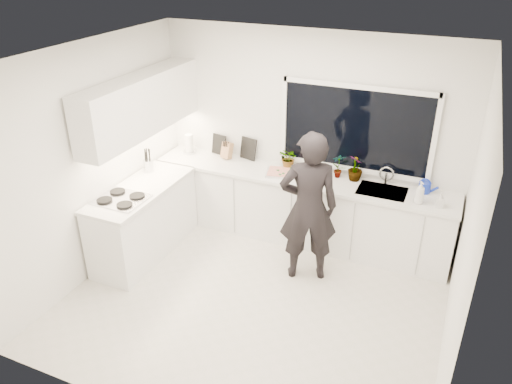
% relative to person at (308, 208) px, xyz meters
% --- Properties ---
extents(floor, '(4.00, 3.50, 0.02)m').
position_rel_person_xyz_m(floor, '(-0.37, -0.70, -0.93)').
color(floor, beige).
rests_on(floor, ground).
extents(wall_back, '(4.00, 0.02, 2.70)m').
position_rel_person_xyz_m(wall_back, '(-0.37, 1.06, 0.43)').
color(wall_back, white).
rests_on(wall_back, ground).
extents(wall_left, '(0.02, 3.50, 2.70)m').
position_rel_person_xyz_m(wall_left, '(-2.38, -0.70, 0.43)').
color(wall_left, white).
rests_on(wall_left, ground).
extents(wall_right, '(0.02, 3.50, 2.70)m').
position_rel_person_xyz_m(wall_right, '(1.64, -0.70, 0.43)').
color(wall_right, white).
rests_on(wall_right, ground).
extents(ceiling, '(4.00, 3.50, 0.02)m').
position_rel_person_xyz_m(ceiling, '(-0.37, -0.70, 1.79)').
color(ceiling, white).
rests_on(ceiling, wall_back).
extents(window, '(1.80, 0.02, 1.00)m').
position_rel_person_xyz_m(window, '(0.23, 1.03, 0.63)').
color(window, black).
rests_on(window, wall_back).
extents(base_cabinets_back, '(3.92, 0.58, 0.88)m').
position_rel_person_xyz_m(base_cabinets_back, '(-0.37, 0.75, -0.48)').
color(base_cabinets_back, white).
rests_on(base_cabinets_back, floor).
extents(base_cabinets_left, '(0.58, 1.60, 0.88)m').
position_rel_person_xyz_m(base_cabinets_left, '(-2.04, -0.35, -0.48)').
color(base_cabinets_left, white).
rests_on(base_cabinets_left, floor).
extents(countertop_back, '(3.94, 0.62, 0.04)m').
position_rel_person_xyz_m(countertop_back, '(-0.37, 0.74, -0.02)').
color(countertop_back, silver).
rests_on(countertop_back, base_cabinets_back).
extents(countertop_left, '(0.62, 1.60, 0.04)m').
position_rel_person_xyz_m(countertop_left, '(-2.04, -0.35, -0.02)').
color(countertop_left, silver).
rests_on(countertop_left, base_cabinets_left).
extents(upper_cabinets, '(0.34, 2.10, 0.70)m').
position_rel_person_xyz_m(upper_cabinets, '(-2.16, 0.00, 0.93)').
color(upper_cabinets, white).
rests_on(upper_cabinets, wall_left).
extents(sink, '(0.58, 0.42, 0.14)m').
position_rel_person_xyz_m(sink, '(0.68, 0.75, -0.05)').
color(sink, silver).
rests_on(sink, countertop_back).
extents(faucet, '(0.03, 0.03, 0.22)m').
position_rel_person_xyz_m(faucet, '(0.68, 0.95, 0.11)').
color(faucet, silver).
rests_on(faucet, countertop_back).
extents(stovetop, '(0.56, 0.48, 0.03)m').
position_rel_person_xyz_m(stovetop, '(-2.06, -0.70, 0.02)').
color(stovetop, black).
rests_on(stovetop, countertop_left).
extents(person, '(0.79, 0.66, 1.83)m').
position_rel_person_xyz_m(person, '(0.00, 0.00, 0.00)').
color(person, black).
rests_on(person, floor).
extents(pizza_tray, '(0.52, 0.43, 0.03)m').
position_rel_person_xyz_m(pizza_tray, '(-0.57, 0.72, 0.02)').
color(pizza_tray, silver).
rests_on(pizza_tray, countertop_back).
extents(pizza, '(0.47, 0.39, 0.01)m').
position_rel_person_xyz_m(pizza, '(-0.57, 0.72, 0.04)').
color(pizza, '#B33E17').
rests_on(pizza, pizza_tray).
extents(watering_can, '(0.14, 0.14, 0.13)m').
position_rel_person_xyz_m(watering_can, '(1.15, 0.91, 0.07)').
color(watering_can, '#132BB2').
rests_on(watering_can, countertop_back).
extents(paper_towel_roll, '(0.14, 0.14, 0.26)m').
position_rel_person_xyz_m(paper_towel_roll, '(-2.04, 0.85, 0.13)').
color(paper_towel_roll, silver).
rests_on(paper_towel_roll, countertop_back).
extents(knife_block, '(0.15, 0.13, 0.22)m').
position_rel_person_xyz_m(knife_block, '(-1.47, 0.89, 0.11)').
color(knife_block, '#9F7B4A').
rests_on(knife_block, countertop_back).
extents(utensil_crock, '(0.14, 0.14, 0.16)m').
position_rel_person_xyz_m(utensil_crock, '(-2.22, 0.10, 0.08)').
color(utensil_crock, silver).
rests_on(utensil_crock, countertop_left).
extents(picture_frame_large, '(0.22, 0.06, 0.28)m').
position_rel_person_xyz_m(picture_frame_large, '(-1.65, 0.99, 0.14)').
color(picture_frame_large, black).
rests_on(picture_frame_large, countertop_back).
extents(picture_frame_small, '(0.25, 0.08, 0.30)m').
position_rel_person_xyz_m(picture_frame_small, '(-1.19, 0.99, 0.15)').
color(picture_frame_small, black).
rests_on(picture_frame_small, countertop_back).
extents(herb_plants, '(1.16, 0.30, 0.34)m').
position_rel_person_xyz_m(herb_plants, '(-0.17, 0.91, 0.16)').
color(herb_plants, '#26662D').
rests_on(herb_plants, countertop_back).
extents(soap_bottles, '(0.35, 0.14, 0.27)m').
position_rel_person_xyz_m(soap_bottles, '(1.19, 0.60, 0.13)').
color(soap_bottles, '#D8BF66').
rests_on(soap_bottles, countertop_back).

